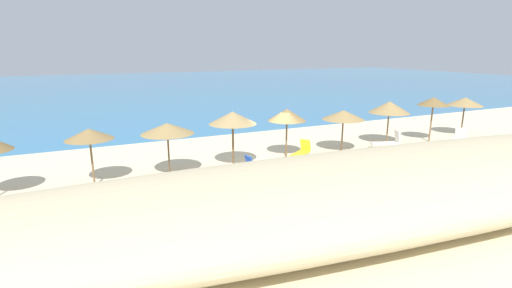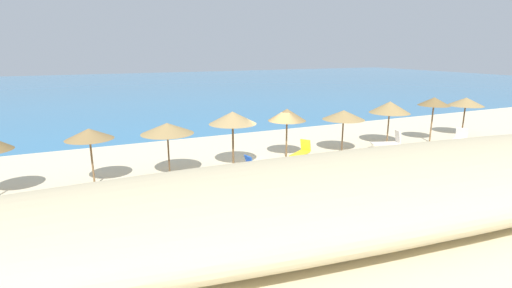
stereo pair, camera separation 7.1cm
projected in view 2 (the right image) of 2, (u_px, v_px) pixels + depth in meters
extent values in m
plane|color=beige|center=(274.00, 166.00, 19.06)|extent=(160.00, 160.00, 0.00)
cube|color=teal|center=(143.00, 87.00, 58.80)|extent=(160.00, 74.61, 0.01)
ellipsoid|color=beige|center=(431.00, 182.00, 13.29)|extent=(45.22, 9.75, 2.33)
cylinder|color=brown|center=(92.00, 161.00, 16.01)|extent=(0.08, 0.08, 2.21)
cone|color=olive|center=(89.00, 134.00, 15.72)|extent=(1.97, 1.97, 0.46)
cylinder|color=brown|center=(169.00, 154.00, 17.05)|extent=(0.07, 0.07, 2.21)
cone|color=#9E7F4C|center=(167.00, 128.00, 16.75)|extent=(2.36, 2.36, 0.48)
cylinder|color=brown|center=(233.00, 145.00, 18.40)|extent=(0.10, 0.10, 2.38)
cone|color=tan|center=(233.00, 118.00, 18.07)|extent=(2.30, 2.30, 0.60)
cylinder|color=brown|center=(287.00, 138.00, 20.23)|extent=(0.09, 0.09, 2.19)
cone|color=olive|center=(287.00, 115.00, 19.92)|extent=(2.03, 2.03, 0.64)
cylinder|color=brown|center=(343.00, 135.00, 21.25)|extent=(0.08, 0.08, 2.06)
cone|color=#9E7F4C|center=(344.00, 115.00, 20.98)|extent=(2.35, 2.35, 0.52)
cylinder|color=brown|center=(388.00, 128.00, 22.94)|extent=(0.09, 0.09, 2.15)
cone|color=#9E7F4C|center=(390.00, 107.00, 22.63)|extent=(2.42, 2.42, 0.70)
cylinder|color=brown|center=(432.00, 123.00, 23.63)|extent=(0.09, 0.09, 2.49)
cone|color=olive|center=(434.00, 101.00, 23.30)|extent=(1.91, 1.91, 0.50)
cylinder|color=brown|center=(463.00, 120.00, 25.34)|extent=(0.09, 0.09, 2.22)
cone|color=#9E7F4C|center=(466.00, 102.00, 25.04)|extent=(2.26, 2.26, 0.54)
cube|color=yellow|center=(300.00, 154.00, 19.87)|extent=(1.53, 1.27, 0.07)
cube|color=yellow|center=(306.00, 145.00, 20.36)|extent=(0.48, 0.58, 0.65)
cylinder|color=silver|center=(290.00, 160.00, 19.53)|extent=(0.04, 0.04, 0.32)
cylinder|color=silver|center=(299.00, 161.00, 19.29)|extent=(0.04, 0.04, 0.32)
cylinder|color=silver|center=(301.00, 154.00, 20.55)|extent=(0.04, 0.04, 0.32)
cylinder|color=silver|center=(309.00, 155.00, 20.31)|extent=(0.04, 0.04, 0.32)
cube|color=white|center=(458.00, 140.00, 22.85)|extent=(1.52, 1.14, 0.07)
cube|color=white|center=(462.00, 133.00, 23.23)|extent=(0.45, 0.69, 0.67)
cylinder|color=silver|center=(450.00, 144.00, 22.67)|extent=(0.04, 0.04, 0.32)
cylinder|color=silver|center=(460.00, 146.00, 22.30)|extent=(0.04, 0.04, 0.32)
cylinder|color=silver|center=(455.00, 141.00, 23.50)|extent=(0.04, 0.04, 0.32)
cylinder|color=silver|center=(465.00, 142.00, 23.13)|extent=(0.04, 0.04, 0.32)
cube|color=white|center=(385.00, 143.00, 22.10)|extent=(1.69, 1.07, 0.07)
cube|color=white|center=(398.00, 137.00, 22.07)|extent=(0.35, 0.60, 0.76)
cylinder|color=silver|center=(372.00, 146.00, 22.32)|extent=(0.04, 0.04, 0.33)
cylinder|color=silver|center=(375.00, 148.00, 21.85)|extent=(0.04, 0.04, 0.33)
cylinder|color=silver|center=(394.00, 145.00, 22.44)|extent=(0.04, 0.04, 0.33)
cylinder|color=silver|center=(398.00, 147.00, 21.97)|extent=(0.04, 0.04, 0.33)
cube|color=blue|center=(237.00, 170.00, 17.32)|extent=(1.48, 0.79, 0.07)
cube|color=blue|center=(249.00, 162.00, 17.60)|extent=(0.35, 0.60, 0.59)
cylinder|color=silver|center=(224.00, 175.00, 17.23)|extent=(0.04, 0.04, 0.28)
cylinder|color=silver|center=(229.00, 178.00, 16.84)|extent=(0.04, 0.04, 0.28)
cylinder|color=silver|center=(246.00, 170.00, 17.88)|extent=(0.04, 0.04, 0.28)
cylinder|color=silver|center=(251.00, 173.00, 17.49)|extent=(0.04, 0.04, 0.28)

